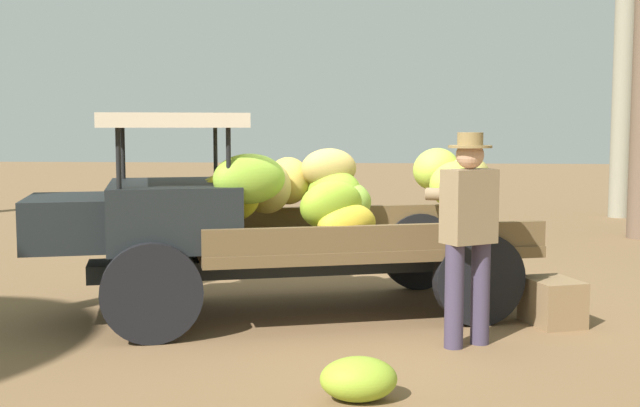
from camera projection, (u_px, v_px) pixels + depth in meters
name	position (u px, v px, depth m)	size (l,w,h in m)	color
ground_plane	(351.00, 310.00, 7.60)	(60.00, 60.00, 0.00)	brown
truck	(266.00, 214.00, 7.35)	(4.66, 2.76, 1.85)	black
farmer	(468.00, 226.00, 6.27)	(0.58, 0.55, 1.69)	#423850
wooden_crate	(552.00, 302.00, 7.03)	(0.53, 0.40, 0.40)	olive
loose_banana_bunch	(359.00, 379.00, 5.07)	(0.50, 0.36, 0.28)	#97B730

